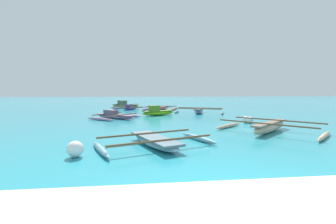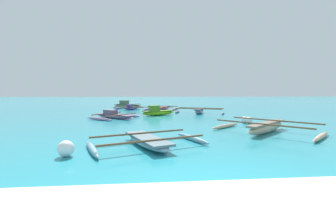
{
  "view_description": "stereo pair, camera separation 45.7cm",
  "coord_description": "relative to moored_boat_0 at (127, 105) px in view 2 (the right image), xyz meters",
  "views": [
    {
      "loc": [
        -1.75,
        -3.25,
        1.88
      ],
      "look_at": [
        0.44,
        16.07,
        0.25
      ],
      "focal_mm": 24.0,
      "sensor_mm": 36.0,
      "label": 1
    },
    {
      "loc": [
        -1.29,
        -3.29,
        1.88
      ],
      "look_at": [
        0.44,
        16.07,
        0.25
      ],
      "focal_mm": 24.0,
      "sensor_mm": 36.0,
      "label": 2
    }
  ],
  "objects": [
    {
      "name": "moored_boat_6",
      "position": [
        4.45,
        -3.65,
        -0.13
      ],
      "size": [
        4.03,
        3.79,
        0.39
      ],
      "rotation": [
        0.0,
        0.0,
        1.15
      ],
      "color": "#E66475",
      "rests_on": "ground_plane"
    },
    {
      "name": "moored_boat_4",
      "position": [
        7.48,
        -9.02,
        -0.07
      ],
      "size": [
        4.73,
        3.22,
        0.51
      ],
      "rotation": [
        0.0,
        0.0,
        1.15
      ],
      "color": "slate",
      "rests_on": "ground_plane"
    },
    {
      "name": "ground_plane",
      "position": [
        4.01,
        -26.16,
        -0.31
      ],
      "size": [
        240.0,
        240.0,
        0.0
      ],
      "color": "teal"
    },
    {
      "name": "mooring_buoy_2",
      "position": [
        8.93,
        -16.19,
        -0.1
      ],
      "size": [
        0.43,
        0.43,
        0.43
      ],
      "color": "white",
      "rests_on": "ground_plane"
    },
    {
      "name": "moored_boat_1",
      "position": [
        0.81,
        -3.74,
        -0.1
      ],
      "size": [
        4.25,
        3.47,
        0.65
      ],
      "rotation": [
        0.0,
        0.0,
        0.97
      ],
      "color": "#6D4DAC",
      "rests_on": "ground_plane"
    },
    {
      "name": "moored_boat_7",
      "position": [
        2.69,
        -21.5,
        -0.14
      ],
      "size": [
        4.55,
        3.58,
        0.37
      ],
      "rotation": [
        0.0,
        0.0,
        -1.19
      ],
      "color": "#6E9CAB",
      "rests_on": "ground_plane"
    },
    {
      "name": "moored_boat_0",
      "position": [
        0.0,
        0.0,
        0.0
      ],
      "size": [
        3.82,
        3.93,
        0.95
      ],
      "rotation": [
        0.0,
        0.0,
        -0.58
      ],
      "color": "gray",
      "rests_on": "ground_plane"
    },
    {
      "name": "moored_boat_2",
      "position": [
        0.18,
        -12.42,
        -0.11
      ],
      "size": [
        3.95,
        4.02,
        0.63
      ],
      "rotation": [
        0.0,
        0.0,
        -0.67
      ],
      "color": "#9C769F",
      "rests_on": "ground_plane"
    },
    {
      "name": "mooring_buoy_0",
      "position": [
        8.76,
        -15.93,
        -0.1
      ],
      "size": [
        0.43,
        0.43,
        0.43
      ],
      "color": "white",
      "rests_on": "ground_plane"
    },
    {
      "name": "moored_boat_3",
      "position": [
        3.51,
        -10.45,
        -0.01
      ],
      "size": [
        2.95,
        1.84,
        0.85
      ],
      "rotation": [
        0.0,
        0.0,
        0.42
      ],
      "color": "#7BCB1F",
      "rests_on": "ground_plane"
    },
    {
      "name": "mooring_buoy_1",
      "position": [
        0.29,
        -22.68,
        -0.07
      ],
      "size": [
        0.48,
        0.48,
        0.48
      ],
      "color": "white",
      "rests_on": "ground_plane"
    },
    {
      "name": "moored_boat_5",
      "position": [
        8.37,
        -19.3,
        -0.06
      ],
      "size": [
        5.0,
        5.2,
        0.55
      ],
      "rotation": [
        0.0,
        0.0,
        0.71
      ],
      "color": "tan",
      "rests_on": "ground_plane"
    }
  ]
}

